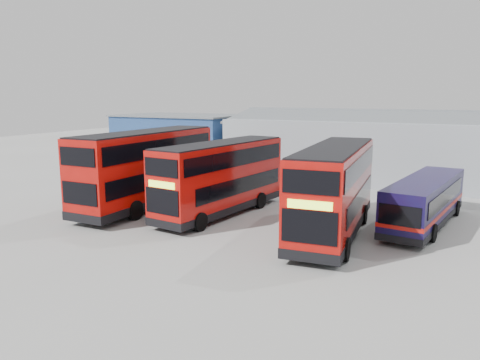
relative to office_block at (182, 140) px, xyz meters
The scene contains 8 objects.
ground_plane 22.94m from the office_block, 52.11° to the right, with size 120.00×120.00×0.00m, color gray.
office_block is the anchor object (origin of this frame).
maintenance_shed 22.09m from the office_block, ahead, with size 30.50×12.00×5.89m.
double_decker_left 18.34m from the office_block, 62.89° to the right, with size 3.03×11.55×4.86m.
double_decker_centre 20.75m from the office_block, 49.55° to the right, with size 3.63×10.49×4.35m.
double_decker_right 26.64m from the office_block, 39.28° to the right, with size 3.63×10.99×4.57m.
single_decker_blue 27.88m from the office_block, 27.86° to the right, with size 3.45×9.93×2.64m.
panel_van 4.74m from the office_block, 114.04° to the right, with size 3.56×5.40×2.20m.
Camera 1 is at (12.94, -21.70, 7.10)m, focal length 35.00 mm.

